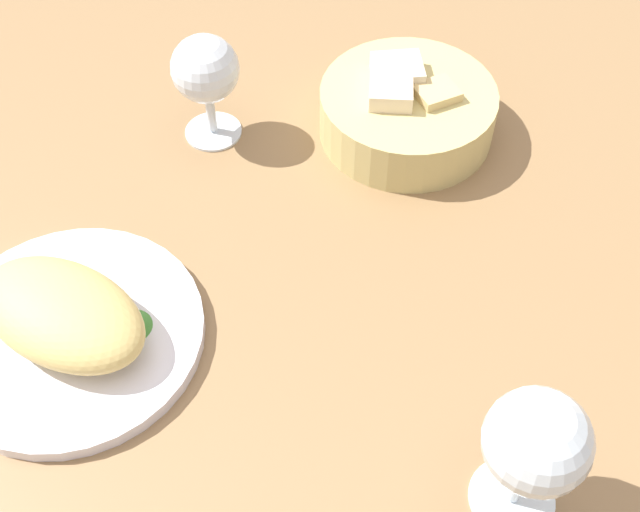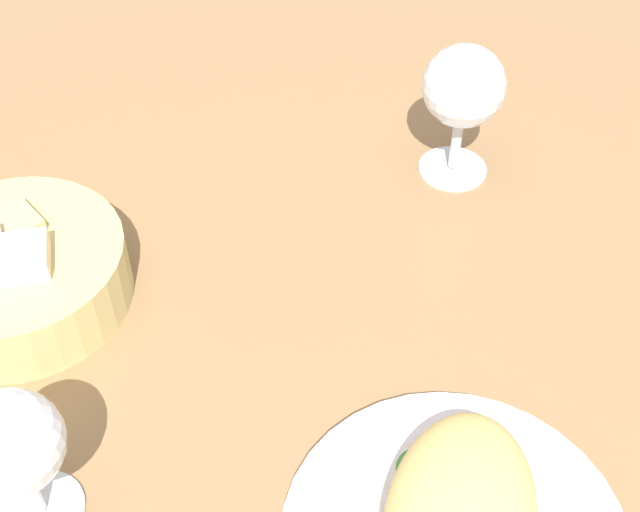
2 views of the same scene
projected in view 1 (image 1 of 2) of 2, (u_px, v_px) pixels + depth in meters
The scene contains 7 objects.
ground_plane at pixel (306, 264), 80.27cm from camera, with size 140.00×140.00×2.00cm, color olive.
plate at pixel (71, 334), 73.19cm from camera, with size 23.57×23.57×1.40cm, color silver.
omelette at pixel (62, 313), 70.64cm from camera, with size 16.34×9.80×5.14cm, color #D4B96B.
lettuce_garnish at pixel (130, 321), 72.28cm from camera, with size 3.69×3.69×1.55cm, color #3F8332.
bread_basket at pixel (406, 110), 88.18cm from camera, with size 18.71×18.71×7.48cm.
wine_glass_near at pixel (536, 446), 57.18cm from camera, with size 7.73×7.73×13.81cm.
wine_glass_far at pixel (206, 73), 84.07cm from camera, with size 7.07×7.07×12.25cm.
Camera 1 is at (14.87, -47.21, 62.21)cm, focal length 46.48 mm.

